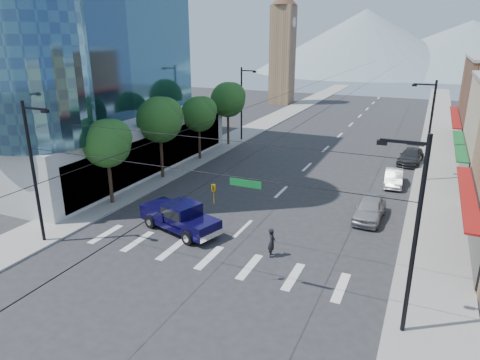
{
  "coord_description": "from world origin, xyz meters",
  "views": [
    {
      "loc": [
        10.72,
        -18.38,
        12.48
      ],
      "look_at": [
        -0.83,
        7.35,
        3.0
      ],
      "focal_mm": 32.0,
      "sensor_mm": 36.0,
      "label": 1
    }
  ],
  "objects_px": {
    "pedestrian": "(272,242)",
    "parked_car_near": "(370,209)",
    "pickup_truck": "(180,216)",
    "parked_car_far": "(411,156)",
    "parked_car_mid": "(394,178)"
  },
  "relations": [
    {
      "from": "parked_car_mid",
      "to": "parked_car_near",
      "type": "bearing_deg",
      "value": -99.67
    },
    {
      "from": "pedestrian",
      "to": "parked_car_far",
      "type": "distance_m",
      "value": 25.3
    },
    {
      "from": "pickup_truck",
      "to": "pedestrian",
      "type": "distance_m",
      "value": 6.91
    },
    {
      "from": "parked_car_mid",
      "to": "parked_car_far",
      "type": "bearing_deg",
      "value": 79.16
    },
    {
      "from": "pickup_truck",
      "to": "pedestrian",
      "type": "bearing_deg",
      "value": 10.59
    },
    {
      "from": "parked_car_near",
      "to": "pickup_truck",
      "type": "bearing_deg",
      "value": -145.71
    },
    {
      "from": "parked_car_mid",
      "to": "parked_car_far",
      "type": "distance_m",
      "value": 8.04
    },
    {
      "from": "pedestrian",
      "to": "parked_car_near",
      "type": "relative_size",
      "value": 0.38
    },
    {
      "from": "parked_car_far",
      "to": "parked_car_mid",
      "type": "bearing_deg",
      "value": -90.87
    },
    {
      "from": "pickup_truck",
      "to": "parked_car_far",
      "type": "relative_size",
      "value": 1.23
    },
    {
      "from": "parked_car_far",
      "to": "pedestrian",
      "type": "bearing_deg",
      "value": -98.48
    },
    {
      "from": "parked_car_near",
      "to": "parked_car_far",
      "type": "relative_size",
      "value": 0.91
    },
    {
      "from": "pedestrian",
      "to": "parked_car_near",
      "type": "height_order",
      "value": "pedestrian"
    },
    {
      "from": "pedestrian",
      "to": "parked_car_mid",
      "type": "bearing_deg",
      "value": -31.58
    },
    {
      "from": "pedestrian",
      "to": "parked_car_far",
      "type": "height_order",
      "value": "pedestrian"
    }
  ]
}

